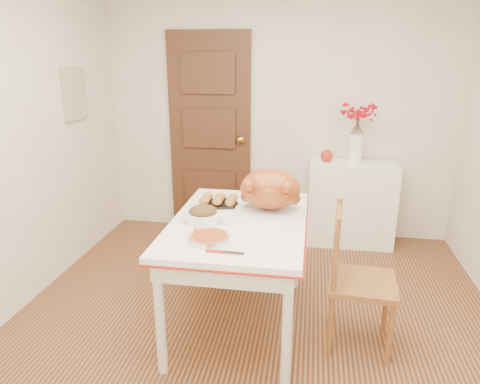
% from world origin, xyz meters
% --- Properties ---
extents(floor, '(3.50, 4.00, 0.00)m').
position_xyz_m(floor, '(0.00, 0.00, 0.00)').
color(floor, '#441F0E').
rests_on(floor, ground).
extents(wall_back, '(3.50, 0.00, 2.50)m').
position_xyz_m(wall_back, '(0.00, 2.00, 1.25)').
color(wall_back, silver).
rests_on(wall_back, ground).
extents(door_back, '(0.85, 0.06, 2.06)m').
position_xyz_m(door_back, '(-0.70, 1.97, 1.03)').
color(door_back, '#382113').
rests_on(door_back, ground).
extents(photo_board, '(0.03, 0.35, 0.45)m').
position_xyz_m(photo_board, '(-1.73, 1.20, 1.50)').
color(photo_board, beige).
rests_on(photo_board, ground).
extents(sideboard, '(0.83, 0.37, 0.83)m').
position_xyz_m(sideboard, '(0.76, 1.78, 0.42)').
color(sideboard, white).
rests_on(sideboard, floor).
extents(kitchen_table, '(0.90, 1.31, 0.79)m').
position_xyz_m(kitchen_table, '(-0.10, 0.23, 0.39)').
color(kitchen_table, white).
rests_on(kitchen_table, floor).
extents(chair_oak, '(0.45, 0.45, 0.94)m').
position_xyz_m(chair_oak, '(0.71, 0.13, 0.47)').
color(chair_oak, brown).
rests_on(chair_oak, floor).
extents(berry_vase, '(0.29, 0.29, 0.57)m').
position_xyz_m(berry_vase, '(0.77, 1.78, 1.12)').
color(berry_vase, white).
rests_on(berry_vase, sideboard).
extents(apple, '(0.12, 0.12, 0.12)m').
position_xyz_m(apple, '(0.50, 1.78, 0.89)').
color(apple, '#A92214').
rests_on(apple, sideboard).
extents(turkey_platter, '(0.57, 0.51, 0.30)m').
position_xyz_m(turkey_platter, '(0.08, 0.41, 0.94)').
color(turkey_platter, '#A54113').
rests_on(turkey_platter, kitchen_table).
extents(pumpkin_pie, '(0.27, 0.27, 0.05)m').
position_xyz_m(pumpkin_pie, '(-0.22, -0.13, 0.81)').
color(pumpkin_pie, '#9C3B18').
rests_on(pumpkin_pie, kitchen_table).
extents(stuffing_dish, '(0.29, 0.23, 0.11)m').
position_xyz_m(stuffing_dish, '(-0.33, 0.15, 0.84)').
color(stuffing_dish, '#4D2F0F').
rests_on(stuffing_dish, kitchen_table).
extents(rolls_tray, '(0.33, 0.29, 0.07)m').
position_xyz_m(rolls_tray, '(-0.30, 0.51, 0.82)').
color(rolls_tray, '#A05D2B').
rests_on(rolls_tray, kitchen_table).
extents(pie_server, '(0.22, 0.07, 0.01)m').
position_xyz_m(pie_server, '(-0.10, -0.28, 0.79)').
color(pie_server, silver).
rests_on(pie_server, kitchen_table).
extents(carving_knife, '(0.23, 0.16, 0.01)m').
position_xyz_m(carving_knife, '(-0.24, -0.04, 0.79)').
color(carving_knife, silver).
rests_on(carving_knife, kitchen_table).
extents(drinking_glass, '(0.07, 0.07, 0.11)m').
position_xyz_m(drinking_glass, '(-0.02, 0.70, 0.84)').
color(drinking_glass, white).
rests_on(drinking_glass, kitchen_table).
extents(shaker_pair, '(0.09, 0.04, 0.09)m').
position_xyz_m(shaker_pair, '(0.24, 0.76, 0.83)').
color(shaker_pair, white).
rests_on(shaker_pair, kitchen_table).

